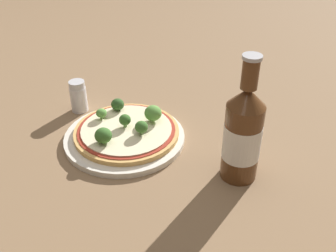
% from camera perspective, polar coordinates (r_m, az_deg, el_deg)
% --- Properties ---
extents(ground_plane, '(3.00, 3.00, 0.00)m').
position_cam_1_polar(ground_plane, '(0.82, -6.79, -1.74)').
color(ground_plane, '#846647').
extents(plate, '(0.24, 0.24, 0.01)m').
position_cam_1_polar(plate, '(0.81, -6.30, -1.66)').
color(plate, silver).
rests_on(plate, ground_plane).
extents(pizza, '(0.21, 0.21, 0.01)m').
position_cam_1_polar(pizza, '(0.80, -6.03, -0.73)').
color(pizza, tan).
rests_on(pizza, plate).
extents(broccoli_floret_0, '(0.02, 0.02, 0.03)m').
position_cam_1_polar(broccoli_floret_0, '(0.79, -6.21, 0.78)').
color(broccoli_floret_0, '#7A9E5B').
rests_on(broccoli_floret_0, pizza).
extents(broccoli_floret_1, '(0.03, 0.03, 0.03)m').
position_cam_1_polar(broccoli_floret_1, '(0.77, -3.88, -0.15)').
color(broccoli_floret_1, '#7A9E5B').
rests_on(broccoli_floret_1, pizza).
extents(broccoli_floret_2, '(0.03, 0.03, 0.03)m').
position_cam_1_polar(broccoli_floret_2, '(0.75, -9.38, -1.37)').
color(broccoli_floret_2, '#7A9E5B').
rests_on(broccoli_floret_2, pizza).
extents(broccoli_floret_3, '(0.02, 0.02, 0.02)m').
position_cam_1_polar(broccoli_floret_3, '(0.83, -9.64, 1.84)').
color(broccoli_floret_3, '#7A9E5B').
rests_on(broccoli_floret_3, pizza).
extents(broccoli_floret_4, '(0.04, 0.04, 0.03)m').
position_cam_1_polar(broccoli_floret_4, '(0.80, -2.11, 1.76)').
color(broccoli_floret_4, '#7A9E5B').
rests_on(broccoli_floret_4, pizza).
extents(broccoli_floret_5, '(0.03, 0.03, 0.03)m').
position_cam_1_polar(broccoli_floret_5, '(0.85, -7.33, 3.11)').
color(broccoli_floret_5, '#7A9E5B').
rests_on(broccoli_floret_5, pizza).
extents(beer_bottle, '(0.07, 0.07, 0.23)m').
position_cam_1_polar(beer_bottle, '(0.68, 10.78, -1.14)').
color(beer_bottle, '#563319').
rests_on(beer_bottle, ground_plane).
extents(pepper_shaker, '(0.04, 0.04, 0.07)m').
position_cam_1_polar(pepper_shaker, '(0.91, -12.87, 4.21)').
color(pepper_shaker, silver).
rests_on(pepper_shaker, ground_plane).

